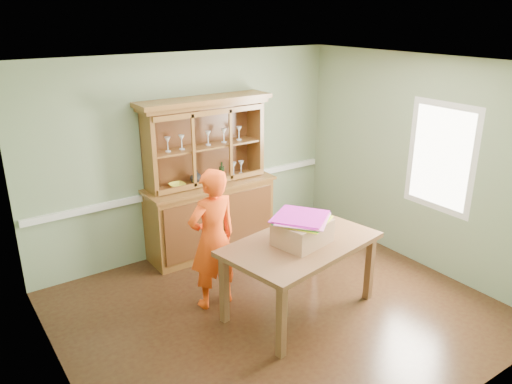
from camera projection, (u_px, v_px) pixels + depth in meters
floor at (278, 311)px, 5.62m from camera, size 4.50×4.50×0.00m
ceiling at (282, 65)px, 4.69m from camera, size 4.50×4.50×0.00m
wall_back at (190, 155)px, 6.70m from camera, size 4.50×0.00×4.50m
wall_left at (53, 257)px, 3.95m from camera, size 0.00×4.00×4.00m
wall_right at (420, 163)px, 6.35m from camera, size 0.00×4.00×4.00m
wall_front at (446, 280)px, 3.61m from camera, size 4.50×0.00×4.50m
chair_rail at (192, 187)px, 6.83m from camera, size 4.41×0.05×0.08m
framed_map at (43, 221)px, 4.13m from camera, size 0.03×0.60×0.46m
window_panel at (441, 158)px, 6.06m from camera, size 0.03×0.96×1.36m
china_hutch at (209, 200)px, 6.79m from camera, size 1.82×0.60×2.14m
dining_table at (301, 250)px, 5.41m from camera, size 1.83×1.28×0.84m
cardboard_box at (302, 232)px, 5.30m from camera, size 0.63×0.54×0.26m
kite_stack at (301, 219)px, 5.24m from camera, size 0.71×0.71×0.05m
person at (213, 239)px, 5.49m from camera, size 0.61×0.41×1.63m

